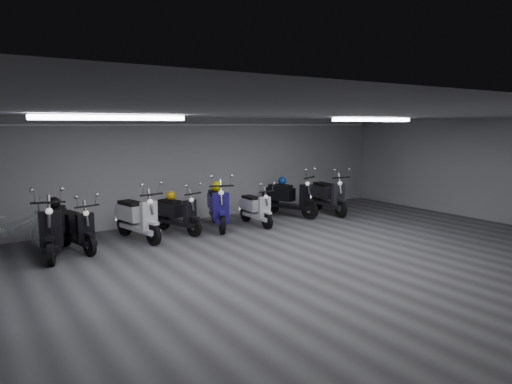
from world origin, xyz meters
TOP-DOWN VIEW (x-y plane):
  - floor at (0.00, 0.00)m, footprint 14.00×10.00m
  - ceiling at (0.00, 0.00)m, footprint 14.00×10.00m
  - back_wall at (0.00, 5.00)m, footprint 14.00×0.01m
  - right_wall at (7.00, 0.00)m, footprint 0.01×10.00m
  - fluor_strip_left at (-3.00, 1.00)m, footprint 2.40×0.18m
  - fluor_strip_right at (3.00, 1.00)m, footprint 2.40×0.18m
  - conduit at (0.00, 4.92)m, footprint 13.60×0.05m
  - scooter_0 at (-3.57, 3.35)m, footprint 1.20×2.12m
  - scooter_1 at (-3.13, 3.48)m, footprint 0.93×1.79m
  - scooter_2 at (-1.75, 3.63)m, footprint 0.99×1.97m
  - scooter_3 at (-0.71, 3.75)m, footprint 1.06×1.80m
  - scooter_4 at (0.37, 3.67)m, footprint 1.31×2.06m
  - scooter_6 at (1.36, 3.41)m, footprint 0.57×1.61m
  - scooter_7 at (2.79, 3.80)m, footprint 1.29×2.06m
  - scooter_9 at (3.99, 3.47)m, footprint 0.96×2.00m
  - bicycle at (-4.27, 4.10)m, footprint 2.15×1.12m
  - helmet_0 at (0.46, 3.93)m, footprint 0.28×0.28m
  - helmet_1 at (-0.79, 3.97)m, footprint 0.23×0.23m
  - helmet_2 at (-3.49, 3.62)m, footprint 0.24×0.24m
  - helmet_3 at (2.70, 4.05)m, footprint 0.23×0.23m

SIDE VIEW (x-z plane):
  - floor at x=0.00m, z-range -0.01..0.00m
  - scooter_6 at x=1.36m, z-range 0.00..1.19m
  - scooter_1 at x=-3.13m, z-range 0.00..1.27m
  - scooter_3 at x=-0.71m, z-range 0.00..1.27m
  - bicycle at x=-4.27m, z-range 0.00..1.33m
  - scooter_2 at x=-1.75m, z-range 0.00..1.40m
  - scooter_9 at x=3.99m, z-range 0.00..1.43m
  - scooter_7 at x=2.79m, z-range 0.00..1.45m
  - scooter_4 at x=0.37m, z-range 0.00..1.46m
  - scooter_0 at x=-3.57m, z-range 0.00..1.49m
  - helmet_1 at x=-0.79m, z-range 0.79..1.02m
  - helmet_3 at x=2.70m, z-range 0.90..1.13m
  - helmet_0 at x=0.46m, z-range 0.90..1.18m
  - helmet_2 at x=-3.49m, z-range 0.93..1.17m
  - back_wall at x=0.00m, z-range 0.00..2.80m
  - right_wall at x=7.00m, z-range 0.00..2.80m
  - conduit at x=0.00m, z-range 2.59..2.65m
  - fluor_strip_left at x=-3.00m, z-range 2.70..2.78m
  - fluor_strip_right at x=3.00m, z-range 2.70..2.78m
  - ceiling at x=0.00m, z-range 2.80..2.81m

